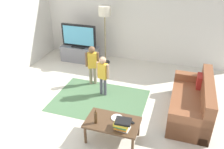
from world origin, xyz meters
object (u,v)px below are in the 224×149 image
object	(u,v)px
couch	(194,104)
tv	(79,36)
floor_lamp	(105,14)
bottle	(96,117)
coffee_table	(112,124)
child_center	(103,73)
book_stack	(122,124)
tv_stand	(80,54)
plate	(117,118)
tv_remote	(131,121)
child_near_tv	(92,62)

from	to	relation	value
couch	tv	bearing A→B (deg)	153.07
floor_lamp	bottle	xyz separation A→B (m)	(0.97, -3.29, -1.00)
floor_lamp	coffee_table	bearing A→B (deg)	-68.47
child_center	book_stack	xyz separation A→B (m)	(0.91, -1.53, -0.10)
floor_lamp	tv_stand	bearing A→B (deg)	-169.20
book_stack	plate	world-z (taller)	book_stack
tv	bottle	distance (m)	3.60
floor_lamp	plate	bearing A→B (deg)	-66.90
bottle	plate	distance (m)	0.42
tv	plate	distance (m)	3.59
floor_lamp	tv_remote	bearing A→B (deg)	-62.91
tv	tv_remote	distance (m)	3.77
couch	bottle	size ratio (longest dim) A/B	6.19
book_stack	tv_remote	bearing A→B (deg)	65.40
plate	child_center	bearing A→B (deg)	119.96
bottle	couch	bearing A→B (deg)	38.07
tv	plate	xyz separation A→B (m)	(2.10, -2.88, -0.42)
couch	plate	size ratio (longest dim) A/B	8.18
couch	coffee_table	xyz separation A→B (m)	(-1.44, -1.23, 0.08)
floor_lamp	coffee_table	size ratio (longest dim) A/B	1.78
book_stack	bottle	xyz separation A→B (m)	(-0.50, 0.00, 0.03)
child_center	plate	size ratio (longest dim) A/B	4.66
book_stack	floor_lamp	bearing A→B (deg)	114.05
child_center	bottle	size ratio (longest dim) A/B	3.52
child_near_tv	bottle	size ratio (longest dim) A/B	3.70
child_near_tv	bottle	distance (m)	2.12
tv	child_near_tv	xyz separation A→B (m)	(0.92, -1.18, -0.20)
couch	tv_remote	bearing A→B (deg)	-134.81
bottle	tv_remote	size ratio (longest dim) A/B	1.71
tv	child_near_tv	world-z (taller)	tv
child_center	tv_remote	size ratio (longest dim) A/B	6.02
bottle	coffee_table	bearing A→B (deg)	23.20
tv	floor_lamp	world-z (taller)	floor_lamp
child_near_tv	book_stack	world-z (taller)	child_near_tv
child_near_tv	plate	world-z (taller)	child_near_tv
couch	plate	world-z (taller)	couch
floor_lamp	book_stack	world-z (taller)	floor_lamp
couch	child_near_tv	bearing A→B (deg)	167.04
tv_stand	child_near_tv	world-z (taller)	child_near_tv
floor_lamp	tv_remote	distance (m)	3.63
tv_stand	child_center	bearing A→B (deg)	-49.96
child_near_tv	coffee_table	bearing A→B (deg)	-58.18
tv_stand	tv	size ratio (longest dim) A/B	1.09
coffee_table	child_center	bearing A→B (deg)	116.17
tv_stand	book_stack	xyz separation A→B (m)	(2.27, -3.14, 0.27)
book_stack	bottle	bearing A→B (deg)	179.86
tv	tv_remote	size ratio (longest dim) A/B	6.47
tv_stand	child_near_tv	bearing A→B (deg)	-52.59
coffee_table	tv_remote	bearing A→B (deg)	17.35
book_stack	plate	bearing A→B (deg)	124.93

